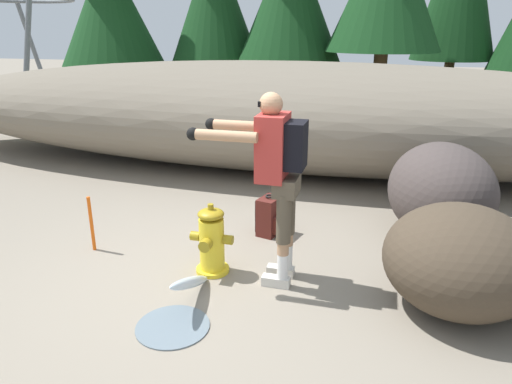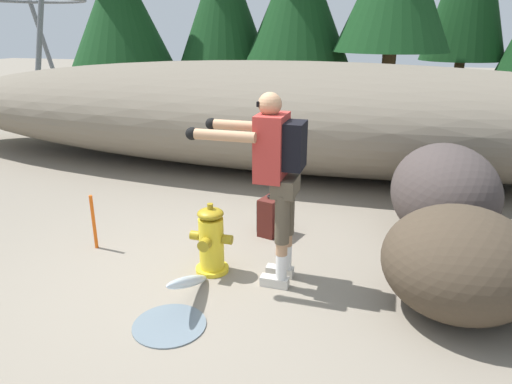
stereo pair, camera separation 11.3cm
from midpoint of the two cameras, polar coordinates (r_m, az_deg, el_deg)
name	(u,v)px [view 1 (the left image)]	position (r m, az deg, el deg)	size (l,w,h in m)	color
ground_plane	(202,281)	(4.51, -7.41, -10.78)	(56.00, 56.00, 0.04)	gray
dirt_embankment	(286,115)	(7.82, 3.28, 9.36)	(13.96, 3.20, 1.75)	#756B5B
fire_hydrant	(212,242)	(4.47, -6.19, -6.09)	(0.42, 0.37, 0.70)	yellow
hydrant_water_jet	(185,296)	(4.02, -9.55, -12.52)	(0.59, 1.08, 0.43)	silver
utility_worker	(275,166)	(4.02, 1.55, 3.18)	(0.98, 0.55, 1.75)	beige
spare_backpack	(270,216)	(5.30, 1.12, -3.01)	(0.34, 0.34, 0.47)	#511E19
boulder_large	(441,192)	(5.49, 21.17, 0.05)	(1.36, 1.10, 1.08)	#463D3A
boulder_small	(460,260)	(4.16, 22.98, -7.65)	(1.23, 1.23, 0.91)	#44382A
survey_stake	(91,224)	(5.21, -20.13, -3.68)	(0.04, 0.04, 0.60)	#E55914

